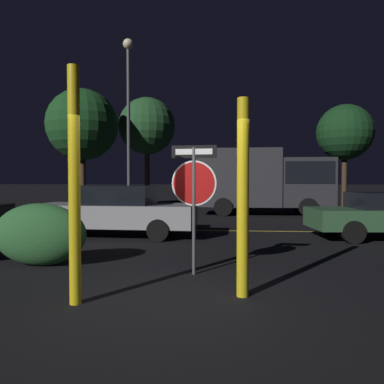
% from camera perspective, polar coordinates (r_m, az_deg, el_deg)
% --- Properties ---
extents(ground_plane, '(260.00, 260.00, 0.00)m').
position_cam_1_polar(ground_plane, '(5.41, -3.92, -15.95)').
color(ground_plane, black).
extents(road_center_stripe, '(39.35, 0.12, 0.01)m').
position_cam_1_polar(road_center_stripe, '(12.28, 1.00, -5.86)').
color(road_center_stripe, gold).
rests_on(road_center_stripe, ground_plane).
extents(stop_sign, '(0.79, 0.10, 2.25)m').
position_cam_1_polar(stop_sign, '(6.49, 0.30, 1.21)').
color(stop_sign, '#4C4C51').
rests_on(stop_sign, ground_plane).
extents(yellow_pole_left, '(0.16, 0.16, 3.15)m').
position_cam_1_polar(yellow_pole_left, '(5.17, -17.48, 0.92)').
color(yellow_pole_left, yellow).
rests_on(yellow_pole_left, ground_plane).
extents(yellow_pole_right, '(0.17, 0.17, 2.80)m').
position_cam_1_polar(yellow_pole_right, '(5.31, 7.75, -0.89)').
color(yellow_pole_right, yellow).
rests_on(yellow_pole_right, ground_plane).
extents(hedge_bush_1, '(1.83, 0.84, 1.20)m').
position_cam_1_polar(hedge_bush_1, '(7.82, -22.17, -6.00)').
color(hedge_bush_1, '#2D6633').
rests_on(hedge_bush_1, ground_plane).
extents(passing_car_2, '(4.86, 2.01, 1.50)m').
position_cam_1_polar(passing_car_2, '(11.24, -11.42, -2.84)').
color(passing_car_2, '#9E9EA3').
rests_on(passing_car_2, ground_plane).
extents(delivery_truck, '(6.36, 2.49, 3.11)m').
position_cam_1_polar(delivery_truck, '(18.15, 11.08, 1.95)').
color(delivery_truck, '#2D2D33').
rests_on(delivery_truck, ground_plane).
extents(street_lamp, '(0.50, 0.50, 8.33)m').
position_cam_1_polar(street_lamp, '(18.55, -9.66, 13.84)').
color(street_lamp, '#4C4C51').
rests_on(street_lamp, ground_plane).
extents(tree_0, '(3.42, 3.42, 6.31)m').
position_cam_1_polar(tree_0, '(25.25, 22.27, 8.37)').
color(tree_0, '#422D1E').
rests_on(tree_0, ground_plane).
extents(tree_1, '(4.06, 4.06, 6.84)m').
position_cam_1_polar(tree_1, '(22.61, -16.38, 9.77)').
color(tree_1, '#422D1E').
rests_on(tree_1, ground_plane).
extents(tree_2, '(3.64, 3.64, 6.95)m').
position_cam_1_polar(tree_2, '(24.67, -6.87, 9.89)').
color(tree_2, '#422D1E').
rests_on(tree_2, ground_plane).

